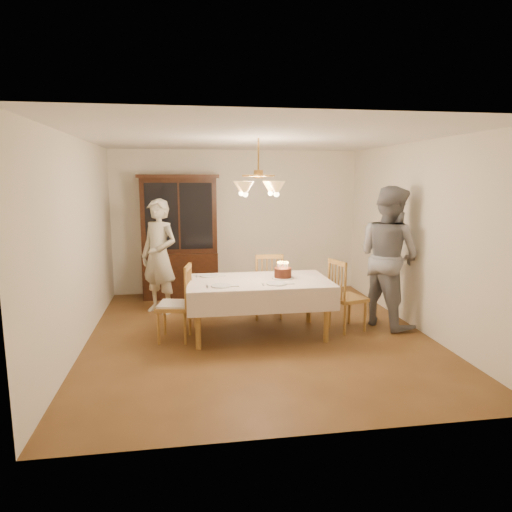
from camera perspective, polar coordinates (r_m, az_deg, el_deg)
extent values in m
plane|color=brown|center=(6.29, 0.29, -9.77)|extent=(5.00, 5.00, 0.00)
plane|color=white|center=(5.95, 0.31, 14.54)|extent=(5.00, 5.00, 0.00)
plane|color=white|center=(8.45, -2.42, 4.28)|extent=(4.50, 0.00, 4.50)
plane|color=white|center=(3.58, 6.73, -3.27)|extent=(4.50, 0.00, 4.50)
plane|color=white|center=(6.05, -21.24, 1.46)|extent=(0.00, 5.00, 5.00)
plane|color=white|center=(6.72, 19.61, 2.32)|extent=(0.00, 5.00, 5.00)
cube|color=olive|center=(6.09, 0.29, -3.28)|extent=(1.80, 1.00, 0.04)
cube|color=#ECE6CD|center=(6.08, 0.29, -3.06)|extent=(1.90, 1.10, 0.01)
cylinder|color=olive|center=(5.71, -7.26, -8.15)|extent=(0.07, 0.07, 0.71)
cylinder|color=olive|center=(5.98, 8.79, -7.37)|extent=(0.07, 0.07, 0.71)
cylinder|color=olive|center=(6.51, -7.49, -5.90)|extent=(0.07, 0.07, 0.71)
cylinder|color=olive|center=(6.75, 6.63, -5.33)|extent=(0.07, 0.07, 0.71)
cube|color=black|center=(8.26, -9.39, -2.29)|extent=(1.30, 0.50, 0.80)
cube|color=black|center=(8.16, -9.59, 5.02)|extent=(1.30, 0.40, 1.30)
cube|color=black|center=(7.96, -9.60, 4.90)|extent=(1.14, 0.01, 1.14)
cube|color=black|center=(8.09, -9.73, 9.80)|extent=(1.38, 0.54, 0.06)
cube|color=olive|center=(6.94, 1.47, -4.04)|extent=(0.46, 0.44, 0.05)
cube|color=olive|center=(6.65, 1.70, -0.07)|extent=(0.40, 0.05, 0.06)
cylinder|color=olive|center=(7.18, 2.71, -5.51)|extent=(0.04, 0.04, 0.43)
cylinder|color=olive|center=(7.14, -0.16, -5.59)|extent=(0.04, 0.04, 0.43)
cylinder|color=olive|center=(6.86, 3.15, -6.25)|extent=(0.04, 0.04, 0.43)
cylinder|color=olive|center=(6.81, 0.14, -6.34)|extent=(0.04, 0.04, 0.43)
cube|color=olive|center=(6.06, -10.20, -6.24)|extent=(0.49, 0.51, 0.05)
cube|color=olive|center=(5.90, -8.55, -1.42)|extent=(0.11, 0.40, 0.06)
cylinder|color=olive|center=(6.33, -11.33, -7.80)|extent=(0.04, 0.04, 0.43)
cylinder|color=olive|center=(6.00, -12.09, -8.82)|extent=(0.04, 0.04, 0.43)
cylinder|color=olive|center=(6.27, -8.27, -7.89)|extent=(0.04, 0.04, 0.43)
cylinder|color=olive|center=(5.93, -8.86, -8.94)|extent=(0.04, 0.04, 0.43)
cube|color=beige|center=(6.05, -10.21, -5.92)|extent=(0.45, 0.46, 0.03)
cube|color=olive|center=(6.49, 11.38, -5.20)|extent=(0.53, 0.54, 0.05)
cube|color=olive|center=(6.27, 10.14, -0.82)|extent=(0.14, 0.39, 0.06)
cylinder|color=olive|center=(6.52, 13.47, -7.36)|extent=(0.04, 0.04, 0.43)
cylinder|color=olive|center=(6.79, 11.58, -6.60)|extent=(0.04, 0.04, 0.43)
cylinder|color=olive|center=(6.32, 11.03, -7.82)|extent=(0.04, 0.04, 0.43)
cylinder|color=olive|center=(6.60, 9.19, -7.00)|extent=(0.04, 0.04, 0.43)
imported|color=beige|center=(7.25, -12.01, -0.07)|extent=(0.78, 0.74, 1.79)
imported|color=slate|center=(6.74, 16.23, -0.08)|extent=(1.09, 1.19, 2.00)
cylinder|color=white|center=(6.20, 3.36, -2.73)|extent=(0.30, 0.30, 0.01)
cylinder|color=#38160C|center=(6.19, 3.37, -2.08)|extent=(0.23, 0.23, 0.13)
cylinder|color=#598CD8|center=(6.18, 4.02, -1.16)|extent=(0.01, 0.01, 0.07)
sphere|color=#FFB23F|center=(6.18, 4.02, -0.80)|extent=(0.01, 0.01, 0.01)
cylinder|color=pink|center=(6.21, 3.93, -1.12)|extent=(0.01, 0.01, 0.07)
sphere|color=#FFB23F|center=(6.20, 3.93, -0.76)|extent=(0.01, 0.01, 0.01)
cylinder|color=#EACC66|center=(6.22, 3.78, -1.09)|extent=(0.01, 0.01, 0.07)
sphere|color=#FFB23F|center=(6.22, 3.78, -0.73)|extent=(0.01, 0.01, 0.01)
cylinder|color=#598CD8|center=(6.23, 3.58, -1.07)|extent=(0.01, 0.01, 0.07)
sphere|color=#FFB23F|center=(6.23, 3.58, -0.71)|extent=(0.01, 0.01, 0.01)
cylinder|color=pink|center=(6.24, 3.35, -1.06)|extent=(0.01, 0.01, 0.07)
sphere|color=#FFB23F|center=(6.23, 3.36, -0.70)|extent=(0.01, 0.01, 0.01)
cylinder|color=#EACC66|center=(6.23, 3.13, -1.07)|extent=(0.01, 0.01, 0.07)
sphere|color=#FFB23F|center=(6.22, 3.14, -0.71)|extent=(0.01, 0.01, 0.01)
cylinder|color=#598CD8|center=(6.22, 2.94, -1.09)|extent=(0.01, 0.01, 0.07)
sphere|color=#FFB23F|center=(6.21, 2.95, -0.73)|extent=(0.01, 0.01, 0.01)
cylinder|color=pink|center=(6.20, 2.80, -1.12)|extent=(0.01, 0.01, 0.07)
sphere|color=#FFB23F|center=(6.19, 2.81, -0.76)|extent=(0.01, 0.01, 0.01)
cylinder|color=#EACC66|center=(6.18, 2.73, -1.16)|extent=(0.01, 0.01, 0.07)
sphere|color=#FFB23F|center=(6.17, 2.74, -0.80)|extent=(0.01, 0.01, 0.01)
cylinder|color=#598CD8|center=(6.15, 2.74, -1.20)|extent=(0.01, 0.01, 0.07)
sphere|color=#FFB23F|center=(6.15, 2.74, -0.84)|extent=(0.01, 0.01, 0.01)
cylinder|color=pink|center=(6.13, 2.82, -1.25)|extent=(0.01, 0.01, 0.07)
sphere|color=#FFB23F|center=(6.12, 2.83, -0.88)|extent=(0.01, 0.01, 0.01)
cylinder|color=#EACC66|center=(6.11, 2.98, -1.28)|extent=(0.01, 0.01, 0.07)
sphere|color=#FFB23F|center=(6.11, 2.98, -0.91)|extent=(0.01, 0.01, 0.01)
cylinder|color=#598CD8|center=(6.10, 3.18, -1.30)|extent=(0.01, 0.01, 0.07)
sphere|color=#FFB23F|center=(6.09, 3.18, -0.93)|extent=(0.01, 0.01, 0.01)
cylinder|color=pink|center=(6.10, 3.41, -1.31)|extent=(0.01, 0.01, 0.07)
sphere|color=#FFB23F|center=(6.09, 3.41, -0.94)|extent=(0.01, 0.01, 0.01)
cylinder|color=#EACC66|center=(6.10, 3.63, -1.30)|extent=(0.01, 0.01, 0.07)
sphere|color=#FFB23F|center=(6.10, 3.63, -0.93)|extent=(0.01, 0.01, 0.01)
cylinder|color=#598CD8|center=(6.12, 3.82, -1.28)|extent=(0.01, 0.01, 0.07)
sphere|color=#FFB23F|center=(6.11, 3.83, -0.91)|extent=(0.01, 0.01, 0.01)
cylinder|color=pink|center=(6.14, 3.96, -1.25)|extent=(0.01, 0.01, 0.07)
sphere|color=#FFB23F|center=(6.13, 3.96, -0.88)|extent=(0.01, 0.01, 0.01)
cylinder|color=#EACC66|center=(6.16, 4.03, -1.21)|extent=(0.01, 0.01, 0.07)
sphere|color=#FFB23F|center=(6.15, 4.03, -0.84)|extent=(0.01, 0.01, 0.01)
cylinder|color=white|center=(5.75, -4.37, -3.73)|extent=(0.26, 0.26, 0.02)
cube|color=silver|center=(5.74, -6.10, -3.82)|extent=(0.01, 0.16, 0.01)
cube|color=beige|center=(5.76, -2.65, -3.69)|extent=(0.10, 0.10, 0.01)
cylinder|color=white|center=(5.86, 2.59, -3.45)|extent=(0.26, 0.26, 0.02)
cube|color=silver|center=(5.83, 0.88, -3.55)|extent=(0.01, 0.16, 0.01)
cube|color=beige|center=(5.90, 4.27, -3.40)|extent=(0.10, 0.10, 0.01)
cylinder|color=white|center=(6.36, -5.86, -2.45)|extent=(0.27, 0.27, 0.02)
cube|color=silver|center=(6.35, -7.46, -2.53)|extent=(0.01, 0.16, 0.01)
cube|color=beige|center=(6.37, -4.26, -2.42)|extent=(0.10, 0.10, 0.01)
cylinder|color=#BF8C3F|center=(5.94, 0.31, 12.62)|extent=(0.02, 0.02, 0.40)
cylinder|color=#BF8C3F|center=(5.93, 0.30, 10.20)|extent=(0.12, 0.12, 0.10)
cone|color=#D8994C|center=(6.16, 1.84, 8.51)|extent=(0.22, 0.22, 0.18)
sphere|color=#FFD899|center=(6.16, 1.84, 7.86)|extent=(0.07, 0.07, 0.07)
cone|color=#D8994C|center=(6.10, -1.85, 8.49)|extent=(0.22, 0.22, 0.18)
sphere|color=#FFD899|center=(6.10, -1.85, 7.84)|extent=(0.07, 0.07, 0.07)
cone|color=#D8994C|center=(5.71, -1.36, 8.41)|extent=(0.22, 0.22, 0.18)
sphere|color=#FFD899|center=(5.71, -1.36, 7.71)|extent=(0.07, 0.07, 0.07)
cone|color=#D8994C|center=(5.77, 2.58, 8.42)|extent=(0.22, 0.22, 0.18)
sphere|color=#FFD899|center=(5.78, 2.58, 7.73)|extent=(0.07, 0.07, 0.07)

